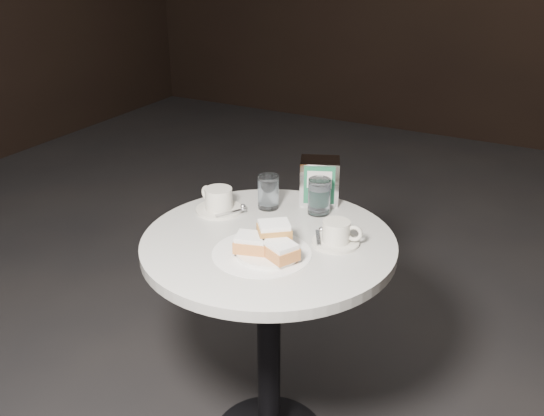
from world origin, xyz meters
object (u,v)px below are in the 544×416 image
at_px(coffee_cup_left, 219,201).
at_px(water_glass_left, 268,192).
at_px(cafe_table, 269,300).
at_px(napkin_dispenser, 319,181).
at_px(beignet_plate, 269,245).
at_px(coffee_cup_right, 337,234).
at_px(water_glass_right, 319,197).

height_order(coffee_cup_left, water_glass_left, water_glass_left).
xyz_separation_m(cafe_table, napkin_dispenser, (0.02, 0.30, 0.27)).
relative_size(beignet_plate, coffee_cup_left, 1.07).
bearing_deg(water_glass_left, coffee_cup_right, -23.64).
bearing_deg(cafe_table, water_glass_left, 118.68).
height_order(cafe_table, water_glass_left, water_glass_left).
bearing_deg(cafe_table, coffee_cup_right, 19.54).
bearing_deg(water_glass_left, napkin_dispenser, 44.47).
height_order(water_glass_left, water_glass_right, water_glass_right).
height_order(water_glass_left, napkin_dispenser, napkin_dispenser).
xyz_separation_m(water_glass_left, water_glass_right, (0.15, 0.04, 0.00)).
bearing_deg(coffee_cup_left, coffee_cup_right, 12.92).
bearing_deg(coffee_cup_left, water_glass_right, 42.48).
bearing_deg(coffee_cup_right, cafe_table, -172.57).
bearing_deg(napkin_dispenser, coffee_cup_left, -162.00).
bearing_deg(water_glass_right, water_glass_left, -166.10).
distance_m(cafe_table, water_glass_left, 0.32).
height_order(coffee_cup_left, napkin_dispenser, napkin_dispenser).
bearing_deg(coffee_cup_right, water_glass_right, 115.87).
bearing_deg(napkin_dispenser, cafe_table, -116.52).
xyz_separation_m(water_glass_right, napkin_dispenser, (-0.03, 0.08, 0.02)).
relative_size(cafe_table, coffee_cup_right, 4.92).
distance_m(beignet_plate, water_glass_right, 0.30).
relative_size(coffee_cup_left, water_glass_left, 1.69).
relative_size(cafe_table, beignet_plate, 3.99).
height_order(cafe_table, beignet_plate, beignet_plate).
distance_m(coffee_cup_right, water_glass_left, 0.30).
xyz_separation_m(cafe_table, water_glass_left, (-0.10, 0.18, 0.25)).
distance_m(water_glass_left, water_glass_right, 0.16).
height_order(cafe_table, water_glass_right, water_glass_right).
relative_size(beignet_plate, coffee_cup_right, 1.23).
xyz_separation_m(coffee_cup_left, coffee_cup_right, (0.39, -0.03, -0.00)).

